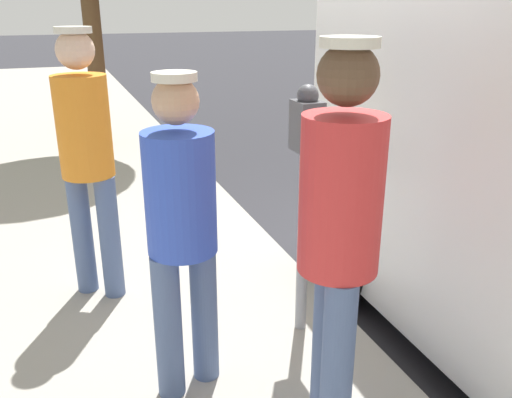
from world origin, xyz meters
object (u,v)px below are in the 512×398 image
at_px(pedestrian_in_orange, 86,149).
at_px(parking_meter_near, 305,171).
at_px(pedestrian_in_blue, 182,222).
at_px(pedestrian_in_red, 339,230).

bearing_deg(pedestrian_in_orange, parking_meter_near, 141.54).
distance_m(parking_meter_near, pedestrian_in_blue, 0.84).
relative_size(pedestrian_in_blue, pedestrian_in_red, 0.91).
height_order(parking_meter_near, pedestrian_in_orange, pedestrian_in_orange).
bearing_deg(pedestrian_in_blue, parking_meter_near, -160.57).
xyz_separation_m(pedestrian_in_orange, pedestrian_in_red, (-0.88, 1.75, 0.01)).
bearing_deg(parking_meter_near, pedestrian_in_blue, 19.43).
bearing_deg(pedestrian_in_red, pedestrian_in_orange, -63.39).
height_order(pedestrian_in_blue, pedestrian_in_orange, pedestrian_in_orange).
bearing_deg(parking_meter_near, pedestrian_in_orange, -38.46).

